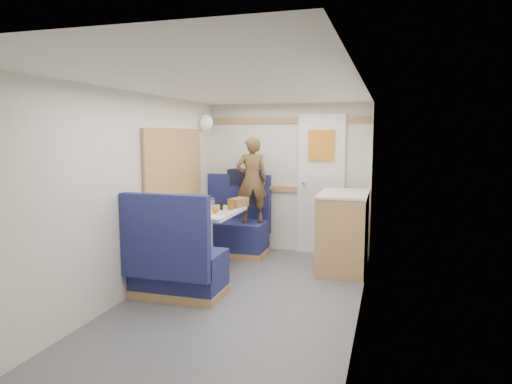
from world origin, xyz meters
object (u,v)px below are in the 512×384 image
(tumbler_left, at_px, (185,209))
(bread_loaf, at_px, (238,202))
(orange_fruit, at_px, (215,209))
(cheese_block, at_px, (205,211))
(tumbler_mid, at_px, (211,202))
(pepper_grinder, at_px, (221,205))
(bench_far, at_px, (234,232))
(tumbler_right, at_px, (212,204))
(bench_near, at_px, (176,267))
(wine_glass, at_px, (195,201))
(beer_glass, at_px, (231,205))
(tray, at_px, (209,216))
(galley_counter, at_px, (343,231))
(person, at_px, (252,180))
(duffel_bag, at_px, (246,177))
(salt_grinder, at_px, (208,207))
(dome_light, at_px, (205,122))
(dinette_table, at_px, (209,224))

(tumbler_left, relative_size, bread_loaf, 0.39)
(orange_fruit, bearing_deg, bread_loaf, 82.92)
(cheese_block, xyz_separation_m, tumbler_mid, (-0.11, 0.47, 0.02))
(pepper_grinder, bearing_deg, orange_fruit, -81.56)
(orange_fruit, distance_m, cheese_block, 0.13)
(bench_far, distance_m, tumbler_right, 0.84)
(bench_near, height_order, wine_glass, bench_near)
(bench_far, height_order, wine_glass, bench_far)
(beer_glass, bearing_deg, bench_far, 106.48)
(cheese_block, bearing_deg, tumbler_right, 99.53)
(beer_glass, bearing_deg, tray, -96.84)
(galley_counter, relative_size, beer_glass, 8.28)
(person, relative_size, bread_loaf, 4.33)
(bench_near, bearing_deg, orange_fruit, 76.95)
(duffel_bag, distance_m, salt_grinder, 1.10)
(person, bearing_deg, bench_far, -39.98)
(wine_glass, xyz_separation_m, tumbler_right, (0.11, 0.25, -0.07))
(dome_light, height_order, orange_fruit, dome_light)
(galley_counter, height_order, person, person)
(orange_fruit, height_order, bread_loaf, bread_loaf)
(orange_fruit, xyz_separation_m, tumbler_mid, (-0.24, 0.48, 0.00))
(person, bearing_deg, tumbler_mid, 30.75)
(bench_far, distance_m, tumbler_mid, 0.76)
(bench_near, xyz_separation_m, wine_glass, (-0.15, 0.78, 0.54))
(person, height_order, beer_glass, person)
(orange_fruit, xyz_separation_m, tumbler_left, (-0.35, -0.01, -0.01))
(pepper_grinder, bearing_deg, bread_loaf, 65.83)
(tumbler_right, height_order, salt_grinder, tumbler_right)
(dinette_table, height_order, cheese_block, cheese_block)
(bench_far, xyz_separation_m, duffel_bag, (0.08, 0.26, 0.71))
(cheese_block, height_order, pepper_grinder, pepper_grinder)
(duffel_bag, xyz_separation_m, tumbler_right, (-0.12, -0.95, -0.24))
(duffel_bag, height_order, orange_fruit, duffel_bag)
(dinette_table, height_order, tumbler_left, tumbler_left)
(dinette_table, bearing_deg, tray, -68.06)
(bench_near, relative_size, tray, 3.16)
(galley_counter, xyz_separation_m, pepper_grinder, (-1.36, -0.44, 0.31))
(tumbler_mid, bearing_deg, duffel_bag, 78.68)
(salt_grinder, bearing_deg, cheese_block, -75.60)
(cheese_block, bearing_deg, tumbler_mid, 103.44)
(salt_grinder, height_order, bread_loaf, bread_loaf)
(tumbler_mid, xyz_separation_m, tumbler_right, (0.05, -0.11, -0.00))
(bench_far, relative_size, tumbler_mid, 9.00)
(duffel_bag, distance_m, tumbler_left, 1.38)
(salt_grinder, bearing_deg, dome_light, 113.68)
(tray, bearing_deg, bench_near, -106.47)
(pepper_grinder, bearing_deg, wine_glass, -142.97)
(person, height_order, orange_fruit, person)
(tumbler_right, bearing_deg, pepper_grinder, -22.96)
(bench_far, height_order, pepper_grinder, bench_far)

